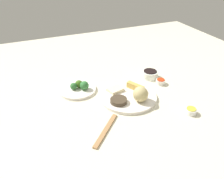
{
  "coord_description": "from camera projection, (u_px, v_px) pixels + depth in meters",
  "views": [
    {
      "loc": [
        -0.48,
        -0.9,
        0.7
      ],
      "look_at": [
        -0.07,
        0.06,
        0.06
      ],
      "focal_mm": 38.22,
      "sensor_mm": 36.0,
      "label": 1
    }
  ],
  "objects": [
    {
      "name": "stir_fry_heap",
      "position": [
        119.0,
        101.0,
        1.16
      ],
      "size": [
        0.08,
        0.08,
        0.02
      ],
      "primitive_type": "cylinder",
      "color": "#433626",
      "rests_on": "main_plate"
    },
    {
      "name": "spring_roll",
      "position": [
        135.0,
        87.0,
        1.26
      ],
      "size": [
        0.07,
        0.1,
        0.03
      ],
      "primitive_type": "cube",
      "rotation": [
        0.0,
        0.0,
        2.04
      ],
      "color": "gold",
      "rests_on": "main_plate"
    },
    {
      "name": "sauce_ramekin_sweet_and_sour_liquid",
      "position": [
        161.0,
        80.0,
        1.34
      ],
      "size": [
        0.04,
        0.04,
        0.0
      ],
      "primitive_type": "cylinder",
      "color": "red",
      "rests_on": "sauce_ramekin_sweet_and_sour"
    },
    {
      "name": "tabletop",
      "position": [
        129.0,
        101.0,
        1.22
      ],
      "size": [
        2.2,
        2.2,
        0.02
      ],
      "primitive_type": "cube",
      "color": "beige",
      "rests_on": "ground"
    },
    {
      "name": "soy_sauce_bowl_liquid",
      "position": [
        150.0,
        71.0,
        1.39
      ],
      "size": [
        0.08,
        0.08,
        0.0
      ],
      "primitive_type": "cylinder",
      "color": "black",
      "rests_on": "soy_sauce_bowl"
    },
    {
      "name": "broccoli_floret_0",
      "position": [
        74.0,
        86.0,
        1.27
      ],
      "size": [
        0.04,
        0.04,
        0.04
      ],
      "primitive_type": "sphere",
      "color": "#2F6731",
      "rests_on": "broccoli_plate"
    },
    {
      "name": "soy_sauce_bowl",
      "position": [
        150.0,
        74.0,
        1.41
      ],
      "size": [
        0.09,
        0.09,
        0.04
      ],
      "primitive_type": "cylinder",
      "color": "white",
      "rests_on": "tabletop"
    },
    {
      "name": "broccoli_floret_1",
      "position": [
        79.0,
        84.0,
        1.28
      ],
      "size": [
        0.04,
        0.04,
        0.04
      ],
      "primitive_type": "sphere",
      "color": "#3D661D",
      "rests_on": "broccoli_plate"
    },
    {
      "name": "rice_scoop",
      "position": [
        141.0,
        94.0,
        1.16
      ],
      "size": [
        0.08,
        0.08,
        0.08
      ],
      "primitive_type": "sphere",
      "color": "tan",
      "rests_on": "main_plate"
    },
    {
      "name": "broccoli_floret_3",
      "position": [
        84.0,
        85.0,
        1.26
      ],
      "size": [
        0.05,
        0.05,
        0.05
      ],
      "primitive_type": "sphere",
      "color": "#327337",
      "rests_on": "broccoli_plate"
    },
    {
      "name": "chopsticks_pair",
      "position": [
        106.0,
        130.0,
        1.01
      ],
      "size": [
        0.17,
        0.18,
        0.01
      ],
      "primitive_type": "cube",
      "rotation": [
        0.0,
        0.0,
        0.8
      ],
      "color": "#A47749",
      "rests_on": "tabletop"
    },
    {
      "name": "sauce_ramekin_sweet_and_sour",
      "position": [
        161.0,
        82.0,
        1.35
      ],
      "size": [
        0.05,
        0.05,
        0.03
      ],
      "primitive_type": "cylinder",
      "color": "white",
      "rests_on": "tabletop"
    },
    {
      "name": "sauce_ramekin_hot_mustard_liquid",
      "position": [
        191.0,
        109.0,
        1.1
      ],
      "size": [
        0.04,
        0.04,
        0.0
      ],
      "primitive_type": "cylinder",
      "color": "yellow",
      "rests_on": "sauce_ramekin_hot_mustard"
    },
    {
      "name": "sauce_ramekin_hot_mustard",
      "position": [
        191.0,
        111.0,
        1.11
      ],
      "size": [
        0.05,
        0.05,
        0.03
      ],
      "primitive_type": "cylinder",
      "color": "white",
      "rests_on": "tabletop"
    },
    {
      "name": "main_plate",
      "position": [
        127.0,
        97.0,
        1.22
      ],
      "size": [
        0.29,
        0.29,
        0.02
      ],
      "primitive_type": "cylinder",
      "color": "white",
      "rests_on": "tabletop"
    },
    {
      "name": "broccoli_plate",
      "position": [
        77.0,
        89.0,
        1.29
      ],
      "size": [
        0.2,
        0.2,
        0.01
      ],
      "primitive_type": "cylinder",
      "color": "white",
      "rests_on": "tabletop"
    },
    {
      "name": "crab_rangoon_wonton",
      "position": [
        115.0,
        90.0,
        1.25
      ],
      "size": [
        0.09,
        0.08,
        0.02
      ],
      "primitive_type": "cube",
      "rotation": [
        0.0,
        0.0,
        0.25
      ],
      "color": "beige",
      "rests_on": "main_plate"
    }
  ]
}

